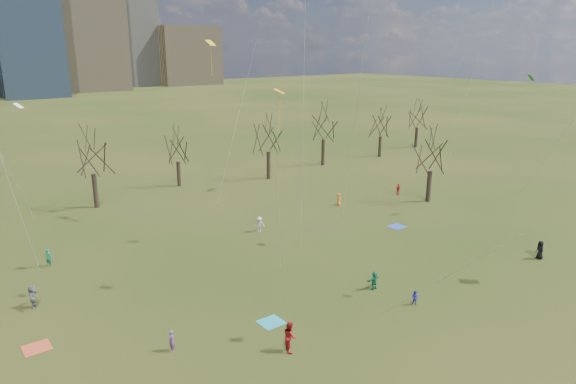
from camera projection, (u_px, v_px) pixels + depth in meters
ground at (398, 334)px, 33.74m from camera, size 500.00×500.00×0.00m
bare_tree_row at (159, 153)px, 60.56m from camera, size 113.04×29.80×9.50m
blanket_teal at (271, 322)px, 35.12m from camera, size 1.60×1.50×0.03m
blanket_navy at (397, 227)px, 53.85m from camera, size 1.60×1.50×0.03m
blanket_crimson at (37, 348)px, 32.14m from camera, size 1.60×1.50×0.03m
person_2 at (290, 336)px, 31.64m from camera, size 1.07×1.17×1.96m
person_5 at (374, 280)px, 39.77m from camera, size 1.40×0.48×1.50m
person_6 at (540, 250)px, 45.47m from camera, size 0.85×0.98×1.69m
person_7 at (171, 341)px, 31.64m from camera, size 0.36×0.53×1.40m
person_8 at (415, 298)px, 37.32m from camera, size 0.54×0.64×1.13m
person_9 at (259, 224)px, 52.19m from camera, size 1.18×1.05×1.59m
person_10 at (398, 189)px, 65.37m from camera, size 0.88×0.43×1.45m
person_11 at (33, 296)px, 36.94m from camera, size 1.07×1.68×1.73m
person_12 at (339, 199)px, 60.91m from camera, size 0.77×0.86×1.48m
person_13 at (48, 257)px, 44.02m from camera, size 0.65×0.67×1.56m
kites_airborne at (299, 106)px, 41.43m from camera, size 67.74×44.24×33.10m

